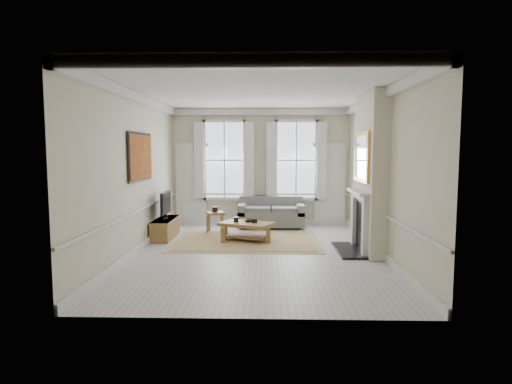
{
  "coord_description": "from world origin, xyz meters",
  "views": [
    {
      "loc": [
        0.23,
        -8.99,
        2.2
      ],
      "look_at": [
        -0.04,
        0.65,
        1.25
      ],
      "focal_mm": 30.0,
      "sensor_mm": 36.0,
      "label": 1
    }
  ],
  "objects_px": {
    "coffee_table": "(246,226)",
    "tv_stand": "(165,228)",
    "side_table": "(215,216)",
    "sofa": "(271,215)"
  },
  "relations": [
    {
      "from": "side_table",
      "to": "tv_stand",
      "type": "bearing_deg",
      "value": -145.7
    },
    {
      "from": "sofa",
      "to": "tv_stand",
      "type": "xyz_separation_m",
      "value": [
        -2.66,
        -1.62,
        -0.12
      ]
    },
    {
      "from": "sofa",
      "to": "tv_stand",
      "type": "relative_size",
      "value": 1.36
    },
    {
      "from": "coffee_table",
      "to": "tv_stand",
      "type": "distance_m",
      "value": 2.07
    },
    {
      "from": "coffee_table",
      "to": "sofa",
      "type": "bearing_deg",
      "value": 97.07
    },
    {
      "from": "side_table",
      "to": "coffee_table",
      "type": "height_order",
      "value": "side_table"
    },
    {
      "from": "sofa",
      "to": "coffee_table",
      "type": "bearing_deg",
      "value": -107.64
    },
    {
      "from": "sofa",
      "to": "side_table",
      "type": "relative_size",
      "value": 3.2
    },
    {
      "from": "side_table",
      "to": "tv_stand",
      "type": "relative_size",
      "value": 0.42
    },
    {
      "from": "tv_stand",
      "to": "coffee_table",
      "type": "bearing_deg",
      "value": -8.41
    }
  ]
}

